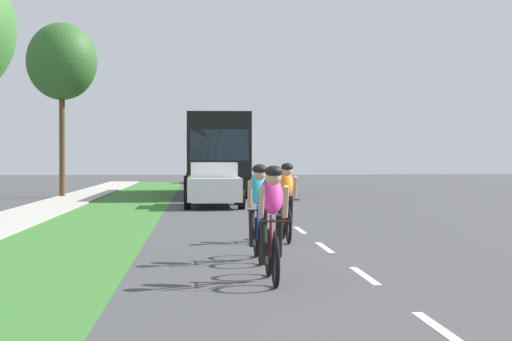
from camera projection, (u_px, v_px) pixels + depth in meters
name	position (u px, v px, depth m)	size (l,w,h in m)	color
ground_plane	(284.00, 219.00, 22.74)	(120.00, 120.00, 0.00)	#424244
grass_verge	(103.00, 220.00, 22.40)	(2.99, 70.00, 0.01)	#38722D
sidewalk_concrete	(11.00, 220.00, 22.22)	(1.93, 70.00, 0.10)	#B2ADA3
lane_markings_center	(271.00, 210.00, 26.73)	(0.12, 54.07, 0.01)	white
cyclist_lead	(272.00, 222.00, 11.18)	(0.42, 1.72, 1.58)	black
cyclist_trailing	(259.00, 211.00, 13.48)	(0.42, 1.72, 1.58)	black
cyclist_distant	(286.00, 201.00, 16.67)	(0.42, 1.72, 1.58)	black
sedan_white	(214.00, 184.00, 28.40)	(1.98, 4.30, 1.52)	silver
bus_black	(216.00, 151.00, 37.61)	(2.78, 11.60, 3.48)	black
pickup_blue	(215.00, 171.00, 55.79)	(2.22, 5.10, 1.64)	#23389E
street_tree_far	(62.00, 62.00, 35.25)	(2.98, 2.98, 7.42)	brown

